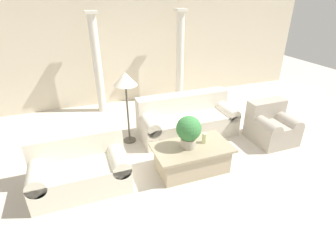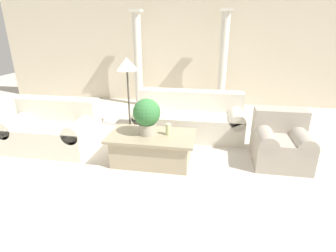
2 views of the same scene
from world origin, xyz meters
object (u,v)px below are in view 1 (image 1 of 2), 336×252
(armchair, at_px, (271,125))
(floor_lamp, at_px, (125,82))
(loveseat, at_px, (80,167))
(potted_plant, at_px, (189,130))
(sofa_long, at_px, (187,119))
(coffee_table, at_px, (192,158))

(armchair, bearing_deg, floor_lamp, 160.50)
(loveseat, xyz_separation_m, potted_plant, (1.70, -0.23, 0.42))
(potted_plant, bearing_deg, sofa_long, 66.53)
(potted_plant, xyz_separation_m, floor_lamp, (-0.70, 1.29, 0.48))
(potted_plant, bearing_deg, coffee_table, -12.63)
(loveseat, bearing_deg, coffee_table, -7.86)
(coffee_table, height_order, potted_plant, potted_plant)
(loveseat, bearing_deg, armchair, 1.65)
(sofa_long, xyz_separation_m, coffee_table, (-0.45, -1.21, -0.10))
(sofa_long, relative_size, coffee_table, 1.55)
(sofa_long, relative_size, loveseat, 1.41)
(floor_lamp, distance_m, armchair, 2.99)
(loveseat, height_order, coffee_table, loveseat)
(sofa_long, distance_m, loveseat, 2.42)
(potted_plant, distance_m, floor_lamp, 1.54)
(loveseat, distance_m, potted_plant, 1.77)
(sofa_long, relative_size, armchair, 2.46)
(armchair, bearing_deg, potted_plant, -170.42)
(potted_plant, height_order, armchair, potted_plant)
(coffee_table, bearing_deg, sofa_long, 69.66)
(floor_lamp, bearing_deg, loveseat, -133.58)
(loveseat, distance_m, floor_lamp, 1.72)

